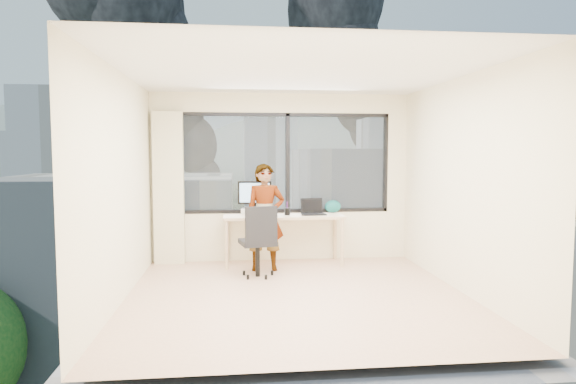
{
  "coord_description": "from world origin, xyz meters",
  "views": [
    {
      "loc": [
        -0.71,
        -5.62,
        1.69
      ],
      "look_at": [
        0.0,
        1.0,
        1.15
      ],
      "focal_mm": 30.49,
      "sensor_mm": 36.0,
      "label": 1
    }
  ],
  "objects": [
    {
      "name": "floor",
      "position": [
        0.0,
        0.0,
        0.0
      ],
      "size": [
        4.0,
        4.0,
        0.01
      ],
      "primitive_type": "cube",
      "color": "#DDB18F",
      "rests_on": "ground"
    },
    {
      "name": "ceiling",
      "position": [
        0.0,
        0.0,
        2.6
      ],
      "size": [
        4.0,
        4.0,
        0.01
      ],
      "primitive_type": "cube",
      "color": "white",
      "rests_on": "ground"
    },
    {
      "name": "wall_front",
      "position": [
        0.0,
        -2.0,
        1.3
      ],
      "size": [
        4.0,
        0.01,
        2.6
      ],
      "primitive_type": "cube",
      "color": "beige",
      "rests_on": "ground"
    },
    {
      "name": "wall_left",
      "position": [
        -2.0,
        0.0,
        1.3
      ],
      "size": [
        0.01,
        4.0,
        2.6
      ],
      "primitive_type": "cube",
      "color": "beige",
      "rests_on": "ground"
    },
    {
      "name": "wall_right",
      "position": [
        2.0,
        0.0,
        1.3
      ],
      "size": [
        0.01,
        4.0,
        2.6
      ],
      "primitive_type": "cube",
      "color": "beige",
      "rests_on": "ground"
    },
    {
      "name": "window_wall",
      "position": [
        0.05,
        2.0,
        1.52
      ],
      "size": [
        3.3,
        0.16,
        1.55
      ],
      "primitive_type": null,
      "color": "black",
      "rests_on": "ground"
    },
    {
      "name": "curtain",
      "position": [
        -1.72,
        1.88,
        1.15
      ],
      "size": [
        0.45,
        0.14,
        2.3
      ],
      "primitive_type": "cube",
      "color": "#F1E9BC",
      "rests_on": "floor"
    },
    {
      "name": "desk",
      "position": [
        0.0,
        1.66,
        0.38
      ],
      "size": [
        1.8,
        0.6,
        0.75
      ],
      "primitive_type": "cube",
      "color": "beige",
      "rests_on": "floor"
    },
    {
      "name": "chair",
      "position": [
        -0.42,
        0.95,
        0.5
      ],
      "size": [
        0.6,
        0.6,
        1.0
      ],
      "primitive_type": null,
      "rotation": [
        0.0,
        0.0,
        0.2
      ],
      "color": "black",
      "rests_on": "floor"
    },
    {
      "name": "person",
      "position": [
        -0.3,
        1.31,
        0.77
      ],
      "size": [
        0.56,
        0.37,
        1.53
      ],
      "primitive_type": "imported",
      "rotation": [
        0.0,
        0.0,
        -0.0
      ],
      "color": "#2D2D33",
      "rests_on": "floor"
    },
    {
      "name": "monitor",
      "position": [
        -0.42,
        1.79,
        1.01
      ],
      "size": [
        0.52,
        0.17,
        0.51
      ],
      "primitive_type": null,
      "rotation": [
        0.0,
        0.0,
        -0.13
      ],
      "color": "black",
      "rests_on": "desk"
    },
    {
      "name": "game_console",
      "position": [
        -0.45,
        1.92,
        0.79
      ],
      "size": [
        0.36,
        0.32,
        0.08
      ],
      "primitive_type": "cube",
      "rotation": [
        0.0,
        0.0,
        -0.1
      ],
      "color": "white",
      "rests_on": "desk"
    },
    {
      "name": "laptop",
      "position": [
        0.46,
        1.64,
        0.86
      ],
      "size": [
        0.39,
        0.4,
        0.22
      ],
      "primitive_type": null,
      "rotation": [
        0.0,
        0.0,
        0.12
      ],
      "color": "black",
      "rests_on": "desk"
    },
    {
      "name": "cellphone",
      "position": [
        0.31,
        1.56,
        0.76
      ],
      "size": [
        0.1,
        0.05,
        0.01
      ],
      "primitive_type": "cube",
      "rotation": [
        0.0,
        0.0,
        0.03
      ],
      "color": "black",
      "rests_on": "desk"
    },
    {
      "name": "pen_cup",
      "position": [
        0.06,
        1.65,
        0.8
      ],
      "size": [
        0.09,
        0.09,
        0.11
      ],
      "primitive_type": "cylinder",
      "rotation": [
        0.0,
        0.0,
        0.1
      ],
      "color": "black",
      "rests_on": "desk"
    },
    {
      "name": "handbag",
      "position": [
        0.8,
        1.87,
        0.85
      ],
      "size": [
        0.25,
        0.13,
        0.19
      ],
      "primitive_type": "ellipsoid",
      "rotation": [
        0.0,
        0.0,
        -0.0
      ],
      "color": "#0C4648",
      "rests_on": "desk"
    },
    {
      "name": "exterior_ground",
      "position": [
        0.0,
        120.0,
        -14.0
      ],
      "size": [
        400.0,
        400.0,
        0.04
      ],
      "primitive_type": "cube",
      "color": "#515B3D",
      "rests_on": "ground"
    },
    {
      "name": "near_bldg_a",
      "position": [
        -9.0,
        30.0,
        -7.0
      ],
      "size": [
        16.0,
        12.0,
        14.0
      ],
      "primitive_type": "cube",
      "color": "beige",
      "rests_on": "exterior_ground"
    },
    {
      "name": "near_bldg_b",
      "position": [
        12.0,
        38.0,
        -6.0
      ],
      "size": [
        14.0,
        13.0,
        16.0
      ],
      "primitive_type": "cube",
      "color": "silver",
      "rests_on": "exterior_ground"
    },
    {
      "name": "far_tower_a",
      "position": [
        -35.0,
        95.0,
        0.0
      ],
      "size": [
        14.0,
        14.0,
        28.0
      ],
      "primitive_type": "cube",
      "color": "silver",
      "rests_on": "exterior_ground"
    },
    {
      "name": "far_tower_b",
      "position": [
        8.0,
        120.0,
        1.0
      ],
      "size": [
        13.0,
        13.0,
        30.0
      ],
      "primitive_type": "cube",
      "color": "silver",
      "rests_on": "exterior_ground"
    },
    {
      "name": "far_tower_c",
      "position": [
        45.0,
        140.0,
        -1.0
      ],
      "size": [
        15.0,
        15.0,
        26.0
      ],
      "primitive_type": "cube",
      "color": "silver",
      "rests_on": "exterior_ground"
    },
    {
      "name": "far_tower_d",
      "position": [
        -60.0,
        150.0,
        -3.0
      ],
      "size": [
        16.0,
        14.0,
        22.0
      ],
      "primitive_type": "cube",
      "color": "silver",
      "rests_on": "exterior_ground"
    },
    {
      "name": "hill_a",
      "position": [
        -120.0,
        320.0,
        -14.0
      ],
      "size": [
        288.0,
        216.0,
        90.0
      ],
      "primitive_type": "ellipsoid",
      "color": "slate",
      "rests_on": "exterior_ground"
    },
    {
      "name": "hill_b",
      "position": [
        100.0,
        320.0,
        -14.0
      ],
      "size": [
        300.0,
        220.0,
        96.0
      ],
      "primitive_type": "ellipsoid",
      "color": "slate",
      "rests_on": "exterior_ground"
    },
    {
      "name": "tree_b",
      "position": [
        4.0,
        18.0,
        -9.5
      ],
      "size": [
        7.6,
        7.6,
        9.0
      ],
      "primitive_type": null,
      "color": "#194B19",
      "rests_on": "exterior_ground"
    },
    {
      "name": "tree_c",
      "position": [
        22.0,
        40.0,
        -9.0
      ],
      "size": [
        8.4,
        8.4,
        10.0
      ],
      "primitive_type": null,
      "color": "#194B19",
      "rests_on": "exterior_ground"
    },
    {
      "name": "smoke_plume_a",
      "position": [
        -10.0,
        150.0,
        39.0
      ],
      "size": [
        40.0,
        24.0,
        90.0
      ],
      "primitive_type": null,
      "color": "black",
      "rests_on": "exterior_ground"
    },
    {
      "name": "smoke_plume_b",
      "position": [
        55.0,
        170.0,
        27.0
      ],
      "size": [
        30.0,
        18.0,
        70.0
      ],
      "primitive_type": null,
      "color": "black",
      "rests_on": "exterior_ground"
    }
  ]
}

